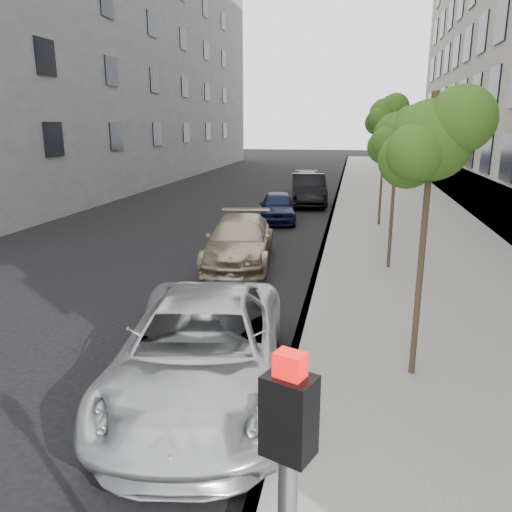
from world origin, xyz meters
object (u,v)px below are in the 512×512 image
(tree_mid, at_px, (398,136))
(sedan_blue, at_px, (278,207))
(tree_far, at_px, (386,115))
(sedan_rear, at_px, (307,182))
(suv, at_px, (239,241))
(tree_near, at_px, (434,141))
(minivan, at_px, (202,349))
(sedan_black, at_px, (308,190))

(tree_mid, relative_size, sedan_blue, 1.19)
(tree_far, relative_size, sedan_rear, 1.20)
(suv, bearing_deg, tree_far, 48.40)
(tree_near, relative_size, minivan, 0.83)
(suv, bearing_deg, sedan_black, 78.39)
(suv, bearing_deg, sedan_rear, 81.73)
(sedan_rear, bearing_deg, sedan_blue, -98.61)
(tree_far, height_order, suv, tree_far)
(tree_far, bearing_deg, suv, -124.88)
(sedan_black, bearing_deg, sedan_blue, -108.20)
(tree_mid, xyz_separation_m, sedan_rear, (-4.01, 17.20, -3.20))
(tree_far, bearing_deg, minivan, -103.30)
(tree_far, bearing_deg, tree_mid, -90.00)
(tree_near, height_order, tree_mid, tree_near)
(tree_near, distance_m, sedan_black, 19.09)
(tree_near, bearing_deg, sedan_black, 100.57)
(tree_near, height_order, sedan_black, tree_near)
(tree_mid, bearing_deg, sedan_blue, 121.57)
(tree_near, xyz_separation_m, minivan, (-3.33, -1.07, -3.15))
(sedan_black, bearing_deg, tree_mid, -81.79)
(sedan_blue, distance_m, sedan_rear, 10.12)
(sedan_blue, bearing_deg, tree_far, -16.38)
(suv, xyz_separation_m, sedan_blue, (0.12, 7.01, -0.05))
(tree_mid, relative_size, tree_far, 0.87)
(sedan_rear, bearing_deg, minivan, -95.09)
(tree_near, distance_m, tree_far, 13.01)
(sedan_blue, height_order, sedan_black, sedan_black)
(minivan, xyz_separation_m, suv, (-1.15, 7.65, -0.06))
(tree_mid, xyz_separation_m, sedan_black, (-3.45, 12.01, -3.03))
(tree_near, height_order, sedan_rear, tree_near)
(tree_near, bearing_deg, sedan_rear, 99.61)
(minivan, height_order, sedan_black, sedan_black)
(minivan, height_order, sedan_blue, minivan)
(sedan_black, bearing_deg, minivan, -97.46)
(tree_mid, bearing_deg, tree_far, 90.00)
(tree_mid, bearing_deg, sedan_black, 106.04)
(tree_near, xyz_separation_m, sedan_black, (-3.45, 18.51, -3.11))
(suv, distance_m, sedan_blue, 7.01)
(tree_near, relative_size, sedan_blue, 1.20)
(minivan, distance_m, sedan_rear, 24.79)
(tree_mid, distance_m, sedan_blue, 8.91)
(sedan_black, bearing_deg, tree_far, -65.76)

